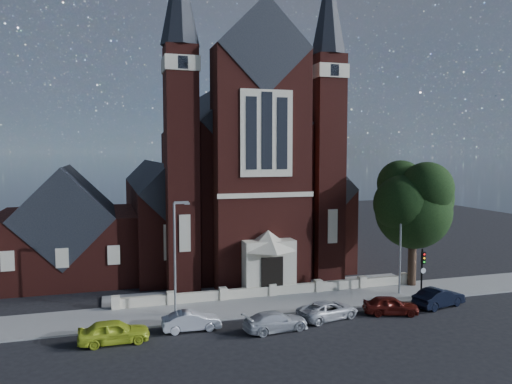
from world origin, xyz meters
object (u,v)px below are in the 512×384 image
parish_hall (67,234)px  car_lime_van (114,332)px  street_tree (417,206)px  car_navy (439,297)px  car_white_suv (328,310)px  car_silver_a (191,321)px  street_lamp_right (401,238)px  street_lamp_left (176,251)px  church (225,182)px  car_silver_b (276,321)px  car_dark_red (391,305)px  traffic_signal (422,267)px

parish_hall → car_lime_van: bearing=-78.1°
street_tree → car_navy: street_tree is taller
car_white_suv → car_silver_a: bearing=73.8°
street_lamp_right → car_lime_van: street_lamp_right is taller
car_lime_van → street_tree: bearing=-78.2°
street_lamp_left → car_white_suv: bearing=-20.0°
church → car_silver_b: bearing=-95.3°
car_lime_van → car_white_suv: (14.25, 0.36, -0.10)m
street_tree → car_dark_red: size_ratio=2.77×
church → street_lamp_left: 20.84m
church → traffic_signal: size_ratio=8.72×
traffic_signal → car_navy: bearing=-88.3°
parish_hall → street_lamp_left: bearing=-60.0°
street_lamp_right → car_lime_van: size_ratio=1.93×
street_lamp_left → car_navy: (18.97, -3.58, -3.89)m
street_tree → car_dark_red: 10.38m
street_tree → street_lamp_right: 3.84m
church → street_tree: church is taller
car_navy → parish_hall: bearing=42.5°
car_silver_b → car_white_suv: bearing=-80.6°
street_lamp_right → traffic_signal: street_lamp_right is taller
street_lamp_left → car_lime_van: bearing=-137.3°
car_lime_van → traffic_signal: bearing=-85.2°
parish_hall → traffic_signal: (27.00, -15.57, -1.43)m
street_lamp_right → car_navy: street_lamp_right is taller
car_lime_van → car_dark_red: (18.91, -0.08, -0.06)m
car_silver_a → car_dark_red: bearing=-93.1°
street_lamp_right → car_white_suv: size_ratio=1.84×
car_navy → street_lamp_right: bearing=0.7°
car_silver_b → car_dark_red: 8.91m
church → car_white_suv: size_ratio=7.94×
car_lime_van → parish_hall: bearing=10.8°
car_silver_a → car_white_suv: size_ratio=0.86×
car_navy → car_lime_van: bearing=76.5°
car_lime_van → car_silver_b: 10.06m
church → street_lamp_right: bearing=-62.0°
car_lime_van → car_white_suv: 14.26m
church → car_lime_van: size_ratio=8.31×
church → car_white_suv: 23.88m
car_white_suv → car_dark_red: bearing=-108.9°
car_dark_red → car_navy: bearing=-65.7°
street_tree → car_silver_a: bearing=-166.3°
street_lamp_right → car_silver_b: size_ratio=1.89×
street_tree → car_navy: (-1.54, -5.28, -6.25)m
car_white_suv → car_lime_van: bearing=78.0°
street_tree → street_lamp_right: size_ratio=1.32×
parish_hall → car_dark_red: bearing=-38.5°
street_lamp_left → street_lamp_right: bearing=0.0°
street_tree → street_lamp_left: (-20.51, -1.71, -2.36)m
street_lamp_right → car_white_suv: (-8.05, -3.62, -3.99)m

